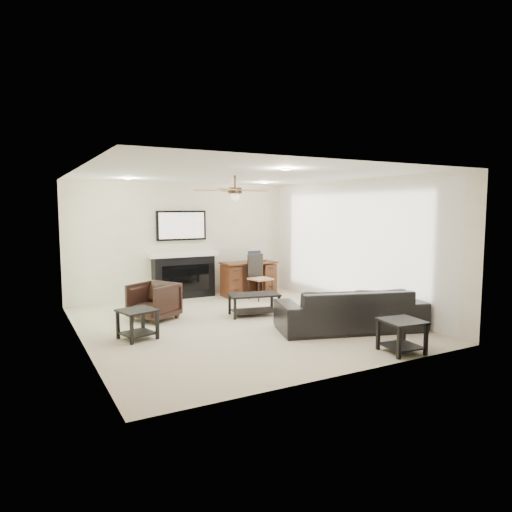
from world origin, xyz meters
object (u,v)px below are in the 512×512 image
object	(u,v)px
sofa	(350,309)
coffee_table	(254,305)
armchair	(154,301)
fireplace_unit	(184,254)
desk	(249,279)

from	to	relation	value
sofa	coffee_table	bearing A→B (deg)	-43.20
armchair	fireplace_unit	world-z (taller)	fireplace_unit
sofa	armchair	xyz separation A→B (m)	(-2.60, 2.15, -0.01)
coffee_table	fireplace_unit	size ratio (longest dim) A/B	0.47
desk	sofa	bearing A→B (deg)	-88.45
armchair	fireplace_unit	bearing A→B (deg)	113.96
fireplace_unit	armchair	bearing A→B (deg)	-124.80
fireplace_unit	sofa	bearing A→B (deg)	-68.88
fireplace_unit	desk	size ratio (longest dim) A/B	1.57
coffee_table	desk	size ratio (longest dim) A/B	0.74
desk	coffee_table	bearing A→B (deg)	-114.59
armchair	desk	xyz separation A→B (m)	(2.51, 1.22, 0.05)
coffee_table	sofa	bearing A→B (deg)	-48.59
sofa	fireplace_unit	size ratio (longest dim) A/B	1.22
armchair	fireplace_unit	xyz separation A→B (m)	(1.14, 1.64, 0.63)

